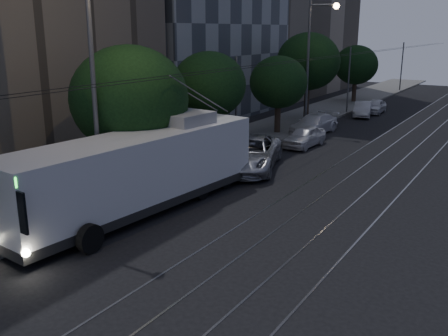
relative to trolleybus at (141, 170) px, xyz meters
name	(u,v)px	position (x,y,z in m)	size (l,w,h in m)	color
ground	(221,232)	(4.10, -0.22, -1.77)	(120.00, 120.00, 0.00)	black
sidewalk	(277,127)	(-3.40, 19.78, -1.70)	(5.00, 90.00, 0.15)	slate
tram_rails	(408,143)	(6.60, 19.78, -1.77)	(4.52, 90.00, 0.02)	gray
overhead_wires	(309,86)	(-0.87, 19.78, 1.70)	(2.23, 90.00, 6.00)	black
trolleybus	(141,170)	(0.00, 0.00, 0.00)	(3.71, 12.95, 5.63)	silver
pickup_silver	(249,153)	(0.59, 8.16, -0.87)	(3.00, 6.51, 1.81)	#AAACB2
car_white_a	(304,136)	(0.97, 14.97, -1.09)	(1.61, 3.99, 1.36)	silver
car_white_b	(314,124)	(-0.20, 19.44, -1.06)	(2.00, 4.91, 1.42)	silver
car_white_c	(363,109)	(0.59, 28.78, -1.11)	(1.40, 4.02, 1.33)	#AEAEB2
car_white_d	(375,106)	(1.01, 31.15, -1.13)	(1.52, 3.79, 1.29)	silver
tree_1	(130,99)	(-2.40, 2.10, 2.59)	(5.51, 5.51, 6.85)	#2D2219
tree_2	(209,85)	(-2.40, 8.74, 2.62)	(4.24, 4.24, 6.33)	#2D2219
tree_3	(279,82)	(-2.40, 17.76, 2.03)	(4.20, 4.20, 5.71)	#2D2219
tree_4	(308,62)	(-2.90, 24.27, 3.15)	(5.26, 5.26, 7.31)	#2D2219
tree_5	(356,65)	(-2.90, 36.97, 2.15)	(4.49, 4.49, 5.96)	#2D2219
streetlamp_near	(99,50)	(-1.27, -0.72, 4.92)	(2.68, 0.44, 11.24)	#59595B
streetlamp_far	(313,52)	(-1.26, 21.25, 4.04)	(2.34, 0.44, 9.62)	#59595B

